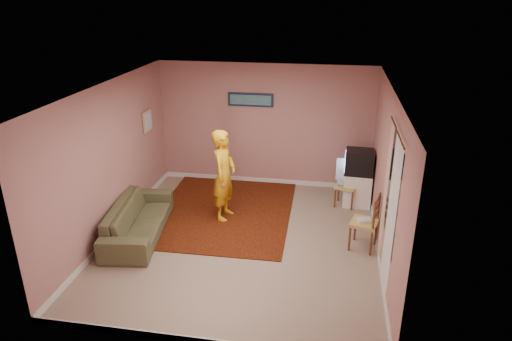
% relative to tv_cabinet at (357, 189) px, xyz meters
% --- Properties ---
extents(ground, '(5.00, 5.00, 0.00)m').
position_rel_tv_cabinet_xyz_m(ground, '(-1.95, -1.74, -0.33)').
color(ground, gray).
rests_on(ground, ground).
extents(wall_back, '(4.50, 0.02, 2.60)m').
position_rel_tv_cabinet_xyz_m(wall_back, '(-1.95, 0.76, 0.97)').
color(wall_back, '#A66E6D').
rests_on(wall_back, ground).
extents(wall_front, '(4.50, 0.02, 2.60)m').
position_rel_tv_cabinet_xyz_m(wall_front, '(-1.95, -4.24, 0.97)').
color(wall_front, '#A66E6D').
rests_on(wall_front, ground).
extents(wall_left, '(0.02, 5.00, 2.60)m').
position_rel_tv_cabinet_xyz_m(wall_left, '(-4.20, -1.74, 0.97)').
color(wall_left, '#A66E6D').
rests_on(wall_left, ground).
extents(wall_right, '(0.02, 5.00, 2.60)m').
position_rel_tv_cabinet_xyz_m(wall_right, '(0.30, -1.74, 0.97)').
color(wall_right, '#A66E6D').
rests_on(wall_right, ground).
extents(ceiling, '(4.50, 5.00, 0.02)m').
position_rel_tv_cabinet_xyz_m(ceiling, '(-1.95, -1.74, 2.27)').
color(ceiling, silver).
rests_on(ceiling, wall_back).
extents(baseboard_back, '(4.50, 0.02, 0.10)m').
position_rel_tv_cabinet_xyz_m(baseboard_back, '(-1.95, 0.75, -0.28)').
color(baseboard_back, silver).
rests_on(baseboard_back, ground).
extents(baseboard_front, '(4.50, 0.02, 0.10)m').
position_rel_tv_cabinet_xyz_m(baseboard_front, '(-1.95, -4.23, -0.28)').
color(baseboard_front, silver).
rests_on(baseboard_front, ground).
extents(baseboard_left, '(0.02, 5.00, 0.10)m').
position_rel_tv_cabinet_xyz_m(baseboard_left, '(-4.19, -1.74, -0.28)').
color(baseboard_left, silver).
rests_on(baseboard_left, ground).
extents(baseboard_right, '(0.02, 5.00, 0.10)m').
position_rel_tv_cabinet_xyz_m(baseboard_right, '(0.29, -1.74, -0.28)').
color(baseboard_right, silver).
rests_on(baseboard_right, ground).
extents(window, '(0.01, 1.10, 1.50)m').
position_rel_tv_cabinet_xyz_m(window, '(0.29, -2.64, 1.12)').
color(window, black).
rests_on(window, wall_right).
extents(curtain_sheer, '(0.01, 0.75, 2.10)m').
position_rel_tv_cabinet_xyz_m(curtain_sheer, '(0.28, -2.79, 0.92)').
color(curtain_sheer, white).
rests_on(curtain_sheer, wall_right).
extents(curtain_floral, '(0.01, 0.35, 2.10)m').
position_rel_tv_cabinet_xyz_m(curtain_floral, '(0.26, -2.09, 0.92)').
color(curtain_floral, silver).
rests_on(curtain_floral, wall_right).
extents(curtain_rod, '(0.02, 1.40, 0.02)m').
position_rel_tv_cabinet_xyz_m(curtain_rod, '(0.25, -2.64, 1.99)').
color(curtain_rod, brown).
rests_on(curtain_rod, wall_right).
extents(picture_back, '(0.95, 0.04, 0.28)m').
position_rel_tv_cabinet_xyz_m(picture_back, '(-2.25, 0.72, 1.52)').
color(picture_back, '#141D38').
rests_on(picture_back, wall_back).
extents(picture_left, '(0.04, 0.38, 0.42)m').
position_rel_tv_cabinet_xyz_m(picture_left, '(-4.17, -0.14, 1.22)').
color(picture_left, tan).
rests_on(picture_left, wall_left).
extents(area_rug, '(2.57, 3.19, 0.02)m').
position_rel_tv_cabinet_xyz_m(area_rug, '(-2.50, -0.76, -0.32)').
color(area_rug, black).
rests_on(area_rug, ground).
extents(tv_cabinet, '(0.52, 0.48, 0.67)m').
position_rel_tv_cabinet_xyz_m(tv_cabinet, '(0.00, 0.00, 0.00)').
color(tv_cabinet, white).
rests_on(tv_cabinet, ground).
extents(crt_tv, '(0.56, 0.50, 0.46)m').
position_rel_tv_cabinet_xyz_m(crt_tv, '(-0.01, 0.00, 0.56)').
color(crt_tv, black).
rests_on(crt_tv, tv_cabinet).
extents(chair_a, '(0.46, 0.45, 0.47)m').
position_rel_tv_cabinet_xyz_m(chair_a, '(-0.22, -0.11, 0.19)').
color(chair_a, tan).
rests_on(chair_a, ground).
extents(dvd_player, '(0.35, 0.26, 0.06)m').
position_rel_tv_cabinet_xyz_m(dvd_player, '(-0.22, -0.11, 0.13)').
color(dvd_player, '#A9A8AD').
rests_on(dvd_player, chair_a).
extents(blue_throw, '(0.42, 0.05, 0.44)m').
position_rel_tv_cabinet_xyz_m(blue_throw, '(-0.22, 0.08, 0.36)').
color(blue_throw, '#9BD3FF').
rests_on(blue_throw, chair_a).
extents(chair_b, '(0.51, 0.53, 0.52)m').
position_rel_tv_cabinet_xyz_m(chair_b, '(0.05, -1.65, 0.25)').
color(chair_b, tan).
rests_on(chair_b, ground).
extents(game_console, '(0.23, 0.19, 0.04)m').
position_rel_tv_cabinet_xyz_m(game_console, '(0.05, -1.65, 0.18)').
color(game_console, silver).
rests_on(game_console, chair_b).
extents(sofa, '(1.08, 2.14, 0.60)m').
position_rel_tv_cabinet_xyz_m(sofa, '(-3.75, -1.87, -0.03)').
color(sofa, '#4D4B2F').
rests_on(sofa, ground).
extents(person, '(0.48, 0.67, 1.70)m').
position_rel_tv_cabinet_xyz_m(person, '(-2.44, -0.97, 0.52)').
color(person, gold).
rests_on(person, ground).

